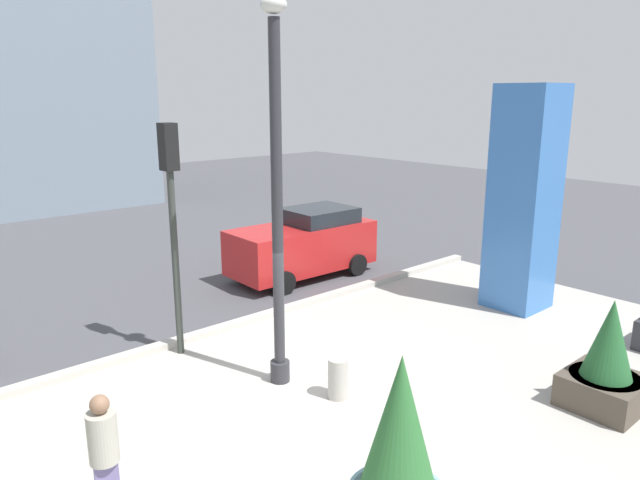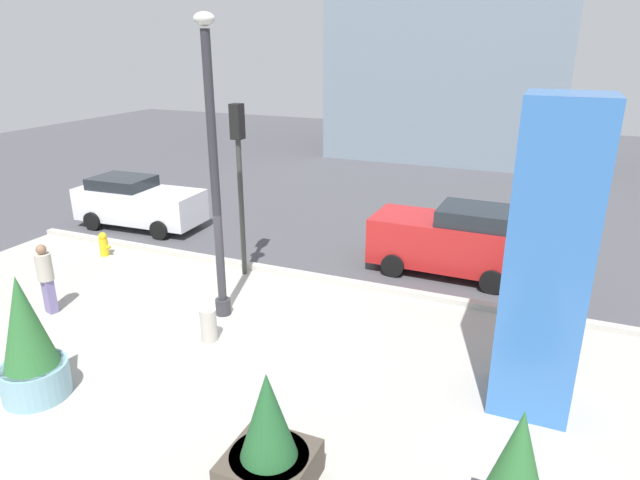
# 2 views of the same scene
# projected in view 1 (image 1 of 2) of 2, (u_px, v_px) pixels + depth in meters

# --- Properties ---
(ground_plane) EXTENTS (60.00, 60.00, 0.00)m
(ground_plane) POSITION_uv_depth(u_px,v_px,m) (199.00, 322.00, 13.83)
(ground_plane) COLOR #47474C
(plaza_pavement) EXTENTS (18.00, 10.00, 0.02)m
(plaza_pavement) POSITION_uv_depth(u_px,v_px,m) (389.00, 427.00, 9.47)
(plaza_pavement) COLOR #ADA89E
(plaza_pavement) RESTS_ON ground_plane
(curb_strip) EXTENTS (18.00, 0.24, 0.16)m
(curb_strip) POSITION_uv_depth(u_px,v_px,m) (218.00, 329.00, 13.17)
(curb_strip) COLOR #B7B2A8
(curb_strip) RESTS_ON ground_plane
(lamp_post) EXTENTS (0.44, 0.44, 6.74)m
(lamp_post) POSITION_uv_depth(u_px,v_px,m) (277.00, 208.00, 10.18)
(lamp_post) COLOR #2D2D33
(lamp_post) RESTS_ON ground_plane
(art_pillar_blue) EXTENTS (1.32, 1.32, 5.45)m
(art_pillar_blue) POSITION_uv_depth(u_px,v_px,m) (524.00, 200.00, 14.23)
(art_pillar_blue) COLOR #3870BC
(art_pillar_blue) RESTS_ON ground_plane
(potted_plant_mid_plaza) EXTENTS (1.19, 1.19, 2.40)m
(potted_plant_mid_plaza) POSITION_uv_depth(u_px,v_px,m) (399.00, 460.00, 6.83)
(potted_plant_mid_plaza) COLOR #7AA8B7
(potted_plant_mid_plaza) RESTS_ON ground_plane
(potted_plant_curbside) EXTENTS (1.23, 1.23, 1.93)m
(potted_plant_curbside) POSITION_uv_depth(u_px,v_px,m) (607.00, 364.00, 9.90)
(potted_plant_curbside) COLOR #4C4238
(potted_plant_curbside) RESTS_ON ground_plane
(concrete_bollard) EXTENTS (0.36, 0.36, 0.75)m
(concrete_bollard) POSITION_uv_depth(u_px,v_px,m) (338.00, 378.00, 10.28)
(concrete_bollard) COLOR #B2ADA3
(concrete_bollard) RESTS_ON ground_plane
(traffic_light_corner) EXTENTS (0.28, 0.42, 4.69)m
(traffic_light_corner) POSITION_uv_depth(u_px,v_px,m) (172.00, 203.00, 11.41)
(traffic_light_corner) COLOR #333833
(traffic_light_corner) RESTS_ON ground_plane
(car_passing_lane) EXTENTS (4.35, 2.13, 1.98)m
(car_passing_lane) POSITION_uv_depth(u_px,v_px,m) (304.00, 244.00, 17.05)
(car_passing_lane) COLOR red
(car_passing_lane) RESTS_ON ground_plane
(pedestrian_crossing) EXTENTS (0.44, 0.44, 1.74)m
(pedestrian_crossing) POSITION_uv_depth(u_px,v_px,m) (104.00, 453.00, 7.14)
(pedestrian_crossing) COLOR slate
(pedestrian_crossing) RESTS_ON ground_plane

